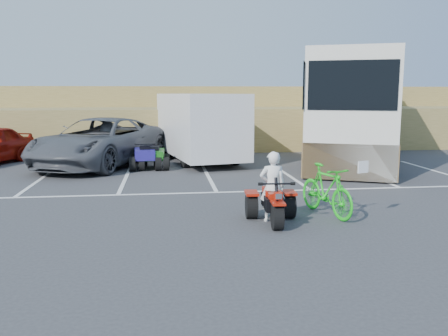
{
  "coord_description": "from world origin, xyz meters",
  "views": [
    {
      "loc": [
        -1.4,
        -10.45,
        2.74
      ],
      "look_at": [
        -0.04,
        0.44,
        1.0
      ],
      "focal_mm": 38.0,
      "sensor_mm": 36.0,
      "label": 1
    }
  ],
  "objects": [
    {
      "name": "red_trike_atv",
      "position": [
        0.85,
        -0.87,
        0.0
      ],
      "size": [
        1.2,
        1.54,
        0.96
      ],
      "primitive_type": null,
      "rotation": [
        0.0,
        0.0,
        -0.07
      ],
      "color": "#A31809",
      "rests_on": "ground"
    },
    {
      "name": "grey_pickup",
      "position": [
        -3.86,
        7.89,
        0.9
      ],
      "size": [
        5.31,
        7.16,
        1.81
      ],
      "primitive_type": "imported",
      "rotation": [
        0.0,
        0.0,
        -0.4
      ],
      "color": "#4D4F55",
      "rests_on": "ground"
    },
    {
      "name": "rider",
      "position": [
        0.86,
        -0.72,
        0.76
      ],
      "size": [
        0.58,
        0.4,
        1.52
      ],
      "primitive_type": "imported",
      "rotation": [
        0.0,
        0.0,
        3.08
      ],
      "color": "white",
      "rests_on": "ground"
    },
    {
      "name": "grass_embankment",
      "position": [
        0.0,
        15.48,
        1.42
      ],
      "size": [
        40.0,
        8.5,
        3.1
      ],
      "color": "olive",
      "rests_on": "ground"
    },
    {
      "name": "parking_stripes",
      "position": [
        0.87,
        4.07,
        0.0
      ],
      "size": [
        28.0,
        5.16,
        0.01
      ],
      "color": "white",
      "rests_on": "ground"
    },
    {
      "name": "ground",
      "position": [
        0.0,
        0.0,
        0.0
      ],
      "size": [
        100.0,
        100.0,
        0.0
      ],
      "primitive_type": "plane",
      "color": "#353538",
      "rests_on": "ground"
    },
    {
      "name": "cargo_trailer",
      "position": [
        -0.0,
        8.55,
        1.47
      ],
      "size": [
        3.44,
        6.15,
        2.71
      ],
      "rotation": [
        0.0,
        0.0,
        0.2
      ],
      "color": "silver",
      "rests_on": "ground"
    },
    {
      "name": "green_dirt_bike",
      "position": [
        2.19,
        -0.35,
        0.58
      ],
      "size": [
        1.05,
        1.99,
        1.15
      ],
      "primitive_type": "imported",
      "rotation": [
        0.0,
        0.0,
        0.28
      ],
      "color": "#14BF19",
      "rests_on": "ground"
    },
    {
      "name": "quad_atv_blue",
      "position": [
        -2.15,
        6.85,
        0.0
      ],
      "size": [
        1.23,
        1.59,
        0.99
      ],
      "primitive_type": null,
      "rotation": [
        0.0,
        0.0,
        0.07
      ],
      "color": "navy",
      "rests_on": "ground"
    },
    {
      "name": "rv_motorhome",
      "position": [
        6.46,
        8.62,
        1.79
      ],
      "size": [
        7.19,
        11.65,
        4.11
      ],
      "rotation": [
        0.0,
        0.0,
        -0.41
      ],
      "color": "silver",
      "rests_on": "ground"
    },
    {
      "name": "quad_atv_green",
      "position": [
        -1.79,
        6.88,
        0.0
      ],
      "size": [
        1.1,
        1.45,
        0.92
      ],
      "primitive_type": null,
      "rotation": [
        0.0,
        0.0,
        -0.03
      ],
      "color": "#155A14",
      "rests_on": "ground"
    }
  ]
}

